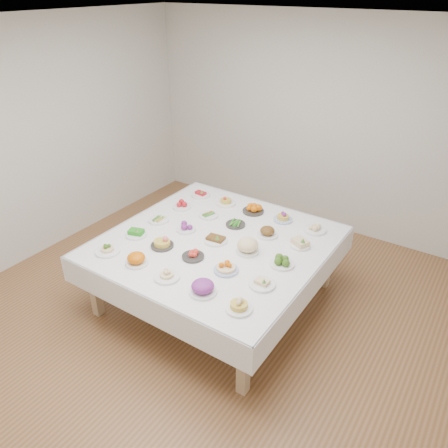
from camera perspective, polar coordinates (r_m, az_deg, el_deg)
The scene contains 27 objects.
room_envelope at distance 3.81m, azimuth -2.65°, elevation 10.03°, with size 5.02×5.02×2.81m.
display_table at distance 4.51m, azimuth -1.06°, elevation -2.96°, with size 2.17×2.17×0.75m.
dish_0 at distance 4.42m, azimuth -15.00°, elevation -3.03°, with size 0.24×0.24×0.12m.
dish_1 at distance 4.18m, azimuth -11.38°, elevation -4.55°, with size 0.21×0.21×0.11m.
dish_2 at distance 3.95m, azimuth -7.49°, elevation -6.45°, with size 0.23×0.23×0.11m.
dish_3 at distance 3.74m, azimuth -2.80°, elevation -8.06°, with size 0.24×0.24×0.15m.
dish_4 at distance 3.58m, azimuth 1.96°, elevation -10.41°, with size 0.22×0.22×0.12m.
dish_5 at distance 4.64m, azimuth -11.40°, elevation -1.05°, with size 0.22×0.22×0.10m.
dish_6 at distance 4.39m, azimuth -8.12°, elevation -2.18°, with size 0.23×0.23×0.14m.
dish_7 at distance 4.21m, azimuth -4.08°, elevation -4.03°, with size 0.21×0.21×0.08m.
dish_8 at distance 4.00m, azimuth 0.27°, elevation -5.43°, with size 0.23×0.23×0.13m.
dish_9 at distance 3.85m, azimuth 4.99°, elevation -7.56°, with size 0.23×0.23×0.09m.
dish_10 at distance 4.88m, azimuth -8.54°, elevation 0.56°, with size 0.22×0.22×0.05m.
dish_11 at distance 4.66m, azimuth -5.00°, elevation -0.32°, with size 0.22×0.22×0.10m.
dish_12 at distance 4.44m, azimuth -1.10°, elevation -1.75°, with size 0.24×0.24×0.11m.
dish_13 at distance 4.26m, azimuth 3.11°, elevation -2.91°, with size 0.26×0.26×0.14m.
dish_14 at distance 4.12m, azimuth 7.61°, elevation -4.74°, with size 0.23×0.23×0.11m.
dish_15 at distance 5.12m, azimuth -5.55°, elevation 2.60°, with size 0.21×0.21×0.10m.
dish_16 at distance 4.93m, azimuth -2.05°, elevation 1.20°, with size 0.21×0.21×0.05m.
dish_17 at distance 4.74m, azimuth 1.52°, elevation 0.03°, with size 0.21×0.21×0.05m.
dish_18 at distance 4.55m, azimuth 5.69°, elevation -0.97°, with size 0.21×0.21×0.12m.
dish_19 at distance 4.43m, azimuth 9.90°, elevation -2.41°, with size 0.21×0.21×0.10m.
dish_20 at distance 5.40m, azimuth -3.06°, elevation 4.01°, with size 0.23×0.23×0.09m.
dish_21 at distance 5.18m, azimuth 0.24°, elevation 3.18°, with size 0.23×0.23×0.13m.
dish_22 at distance 5.01m, azimuth 3.85°, elevation 2.11°, with size 0.25×0.25×0.12m.
dish_23 at distance 4.87m, azimuth 7.72°, elevation 0.91°, with size 0.21×0.21×0.11m.
dish_24 at distance 4.73m, azimuth 11.79°, elevation -0.46°, with size 0.24×0.24×0.10m.
Camera 1 is at (2.15, -2.89, 3.09)m, focal length 35.00 mm.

